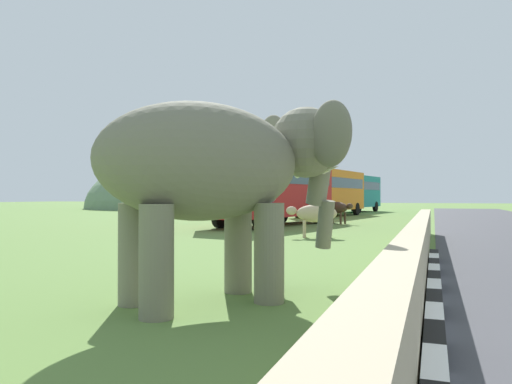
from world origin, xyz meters
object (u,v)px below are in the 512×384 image
at_px(elephant, 225,166).
at_px(bus_orange, 329,189).
at_px(cow_near, 315,214).
at_px(person_handler, 270,233).
at_px(bus_red, 273,186).
at_px(bus_teal, 356,191).
at_px(cow_mid, 337,208).

bearing_deg(elephant, bus_orange, 8.76).
bearing_deg(cow_near, person_handler, -171.15).
bearing_deg(bus_orange, elephant, -171.24).
xyz_separation_m(elephant, bus_red, (17.46, 5.00, 0.11)).
distance_m(bus_teal, cow_near, 30.04).
bearing_deg(bus_teal, cow_mid, -174.25).
bearing_deg(elephant, person_handler, -14.28).
bearing_deg(person_handler, elephant, 165.72).
xyz_separation_m(bus_red, bus_teal, (23.53, -0.77, -0.00)).
xyz_separation_m(bus_orange, cow_mid, (-9.95, -2.51, -1.21)).
height_order(person_handler, cow_near, person_handler).
relative_size(person_handler, bus_teal, 0.19).
relative_size(person_handler, cow_near, 0.86).
height_order(bus_red, cow_mid, bus_red).
xyz_separation_m(bus_red, cow_mid, (2.87, -2.85, -1.21)).
xyz_separation_m(person_handler, bus_orange, (29.09, 4.97, 1.16)).
bearing_deg(cow_mid, person_handler, -172.69).
xyz_separation_m(person_handler, bus_red, (16.27, 5.30, 1.16)).
relative_size(bus_red, bus_orange, 0.97).
distance_m(bus_orange, cow_near, 19.49).
height_order(person_handler, bus_red, bus_red).
bearing_deg(bus_orange, bus_red, 178.52).
relative_size(bus_orange, cow_mid, 5.47).
bearing_deg(cow_mid, bus_red, 135.25).
bearing_deg(bus_orange, person_handler, -170.30).
relative_size(person_handler, bus_red, 0.17).
xyz_separation_m(bus_teal, cow_mid, (-20.66, -2.08, -1.21)).
relative_size(elephant, cow_near, 2.04).
bearing_deg(bus_red, bus_orange, -1.48).
bearing_deg(bus_red, cow_near, -149.34).
height_order(elephant, bus_red, bus_red).
height_order(bus_teal, cow_near, bus_teal).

